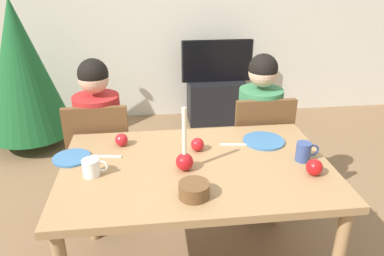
{
  "coord_description": "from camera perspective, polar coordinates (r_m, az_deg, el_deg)",
  "views": [
    {
      "loc": [
        -0.22,
        -1.66,
        1.72
      ],
      "look_at": [
        0.0,
        0.2,
        0.87
      ],
      "focal_mm": 34.54,
      "sensor_mm": 36.0,
      "label": 1
    }
  ],
  "objects": [
    {
      "name": "apple_by_left_plate",
      "position": [
        2.15,
        -10.83,
        -1.8
      ],
      "size": [
        0.07,
        0.07,
        0.07
      ],
      "primitive_type": "sphere",
      "color": "red",
      "rests_on": "dining_table"
    },
    {
      "name": "bowl_walnuts",
      "position": [
        1.67,
        0.32,
        -9.55
      ],
      "size": [
        0.14,
        0.14,
        0.07
      ],
      "primitive_type": "cylinder",
      "color": "brown",
      "rests_on": "dining_table"
    },
    {
      "name": "mug_right",
      "position": [
        2.04,
        16.92,
        -3.51
      ],
      "size": [
        0.12,
        0.08,
        0.1
      ],
      "color": "#33477F",
      "rests_on": "dining_table"
    },
    {
      "name": "person_right_child",
      "position": [
        2.68,
        10.1,
        -1.45
      ],
      "size": [
        0.3,
        0.3,
        1.17
      ],
      "color": "#33384C",
      "rests_on": "ground"
    },
    {
      "name": "chair_left",
      "position": [
        2.59,
        -13.8,
        -4.14
      ],
      "size": [
        0.4,
        0.4,
        0.9
      ],
      "color": "brown",
      "rests_on": "ground"
    },
    {
      "name": "dining_table",
      "position": [
        1.98,
        0.69,
        -7.77
      ],
      "size": [
        1.4,
        0.9,
        0.75
      ],
      "color": "#99754C",
      "rests_on": "ground"
    },
    {
      "name": "candle_centerpiece",
      "position": [
        1.86,
        -1.17,
        -4.6
      ],
      "size": [
        0.09,
        0.09,
        0.34
      ],
      "color": "red",
      "rests_on": "dining_table"
    },
    {
      "name": "tv",
      "position": [
        4.15,
        3.9,
        10.29
      ],
      "size": [
        0.79,
        0.05,
        0.46
      ],
      "color": "black",
      "rests_on": "tv_stand"
    },
    {
      "name": "back_wall",
      "position": [
        4.28,
        -4.0,
        18.74
      ],
      "size": [
        6.4,
        0.1,
        2.6
      ],
      "primitive_type": "cube",
      "color": "beige",
      "rests_on": "ground"
    },
    {
      "name": "plate_right",
      "position": [
        2.21,
        11.02,
        -1.95
      ],
      "size": [
        0.24,
        0.24,
        0.01
      ],
      "primitive_type": "cylinder",
      "color": "teal",
      "rests_on": "dining_table"
    },
    {
      "name": "apple_by_right_mug",
      "position": [
        1.93,
        18.36,
        -5.78
      ],
      "size": [
        0.08,
        0.08,
        0.08
      ],
      "primitive_type": "sphere",
      "color": "red",
      "rests_on": "dining_table"
    },
    {
      "name": "person_left_child",
      "position": [
        2.59,
        -13.86,
        -2.68
      ],
      "size": [
        0.3,
        0.3,
        1.17
      ],
      "color": "#33384C",
      "rests_on": "ground"
    },
    {
      "name": "christmas_tree",
      "position": [
        3.88,
        -24.85,
        8.33
      ],
      "size": [
        0.82,
        0.82,
        1.53
      ],
      "color": "brown",
      "rests_on": "ground"
    },
    {
      "name": "mug_left",
      "position": [
        1.89,
        -15.23,
        -5.92
      ],
      "size": [
        0.13,
        0.08,
        0.09
      ],
      "color": "white",
      "rests_on": "dining_table"
    },
    {
      "name": "fork_right",
      "position": [
        2.14,
        6.69,
        -2.56
      ],
      "size": [
        0.18,
        0.04,
        0.01
      ],
      "primitive_type": "cube",
      "rotation": [
        0.0,
        0.0,
        -0.13
      ],
      "color": "silver",
      "rests_on": "dining_table"
    },
    {
      "name": "plate_left",
      "position": [
        2.09,
        -18.1,
        -4.4
      ],
      "size": [
        0.2,
        0.2,
        0.01
      ],
      "primitive_type": "cylinder",
      "color": "teal",
      "rests_on": "dining_table"
    },
    {
      "name": "apple_near_candle",
      "position": [
        2.06,
        0.85,
        -2.56
      ],
      "size": [
        0.07,
        0.07,
        0.07
      ],
      "primitive_type": "sphere",
      "color": "red",
      "rests_on": "dining_table"
    },
    {
      "name": "fork_left",
      "position": [
        2.06,
        -13.3,
        -4.29
      ],
      "size": [
        0.18,
        0.04,
        0.01
      ],
      "primitive_type": "cube",
      "rotation": [
        0.0,
        0.0,
        -0.17
      ],
      "color": "silver",
      "rests_on": "dining_table"
    },
    {
      "name": "tv_stand",
      "position": [
        4.29,
        3.72,
        4.19
      ],
      "size": [
        0.64,
        0.4,
        0.48
      ],
      "primitive_type": "cube",
      "color": "black",
      "rests_on": "ground"
    },
    {
      "name": "chair_right",
      "position": [
        2.67,
        10.2,
        -2.86
      ],
      "size": [
        0.4,
        0.4,
        0.9
      ],
      "color": "brown",
      "rests_on": "ground"
    }
  ]
}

